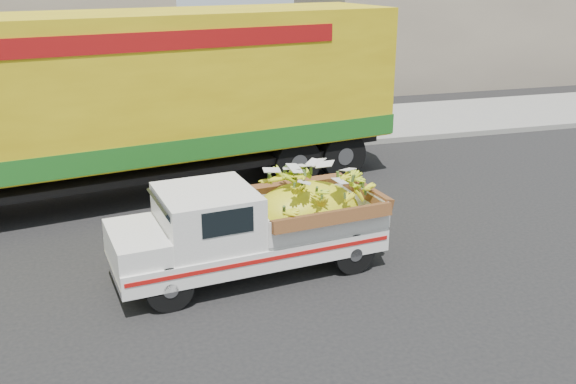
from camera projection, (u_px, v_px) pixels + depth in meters
name	position (u px, v px, depth m)	size (l,w,h in m)	color
ground	(221.00, 273.00, 10.32)	(100.00, 100.00, 0.00)	black
curb	(171.00, 157.00, 16.24)	(60.00, 0.25, 0.15)	gray
sidewalk	(161.00, 137.00, 18.13)	(60.00, 4.00, 0.14)	gray
building_right	(472.00, 7.00, 27.19)	(14.00, 6.00, 6.00)	gray
pickup_truck	(268.00, 223.00, 10.19)	(4.40, 2.04, 1.49)	black
semi_trailer	(123.00, 98.00, 13.03)	(12.08, 4.62, 3.80)	black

